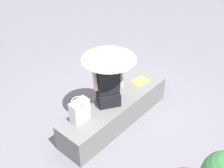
{
  "coord_description": "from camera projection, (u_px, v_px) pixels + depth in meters",
  "views": [
    {
      "loc": [
        2.74,
        2.34,
        3.38
      ],
      "look_at": [
        0.06,
        -0.02,
        0.81
      ],
      "focal_mm": 45.68,
      "sensor_mm": 36.0,
      "label": 1
    }
  ],
  "objects": [
    {
      "name": "magazine",
      "position": [
        140.0,
        81.0,
        5.05
      ],
      "size": [
        0.32,
        0.26,
        0.01
      ],
      "primitive_type": "cube",
      "rotation": [
        0.0,
        0.0,
        -0.22
      ],
      "color": "#EAE04C",
      "rests_on": "stone_bench"
    },
    {
      "name": "ground_plane",
      "position": [
        115.0,
        121.0,
        4.9
      ],
      "size": [
        14.0,
        14.0,
        0.0
      ],
      "primitive_type": "plane",
      "color": "slate"
    },
    {
      "name": "parasol",
      "position": [
        109.0,
        53.0,
        4.08
      ],
      "size": [
        0.81,
        0.81,
        1.01
      ],
      "color": "#B7B7BC",
      "rests_on": "stone_bench"
    },
    {
      "name": "handbag_black",
      "position": [
        80.0,
        111.0,
        4.14
      ],
      "size": [
        0.29,
        0.22,
        0.37
      ],
      "color": "silver",
      "rests_on": "stone_bench"
    },
    {
      "name": "stone_bench",
      "position": [
        115.0,
        111.0,
        4.76
      ],
      "size": [
        2.15,
        0.54,
        0.46
      ],
      "primitive_type": "cube",
      "color": "slate",
      "rests_on": "ground"
    },
    {
      "name": "person_seated",
      "position": [
        108.0,
        83.0,
        4.34
      ],
      "size": [
        0.5,
        0.42,
        0.9
      ],
      "color": "black",
      "rests_on": "stone_bench"
    }
  ]
}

